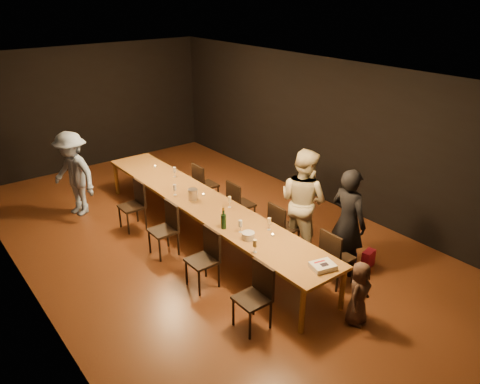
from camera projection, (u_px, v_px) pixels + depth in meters
ground at (205, 239)px, 8.63m from camera, size 10.00×10.00×0.00m
room_shell at (201, 130)px, 7.78m from camera, size 6.04×10.04×3.02m
table at (204, 204)px, 8.34m from camera, size 0.90×6.00×0.75m
chair_right_0 at (338, 257)px, 7.19m from camera, size 0.42×0.42×0.93m
chair_right_1 at (284, 227)px, 8.05m from camera, size 0.42×0.42×0.93m
chair_right_2 at (241, 204)px, 8.92m from camera, size 0.42×0.42×0.93m
chair_right_3 at (206, 184)px, 9.78m from camera, size 0.42×0.42×0.93m
chair_left_0 at (252, 298)px, 6.23m from camera, size 0.42×0.42×0.93m
chair_left_1 at (202, 260)px, 7.10m from camera, size 0.42×0.42×0.93m
chair_left_2 at (163, 230)px, 7.96m from camera, size 0.42×0.42×0.93m
chair_left_3 at (132, 206)px, 8.83m from camera, size 0.42×0.42×0.93m
woman_birthday at (348, 222)px, 7.33m from camera, size 0.43×0.65×1.77m
woman_tan at (303, 201)px, 7.95m from camera, size 0.82×0.99×1.85m
man_blue at (73, 174)px, 9.25m from camera, size 0.95×1.26×1.72m
child at (359, 293)px, 6.33m from camera, size 0.53×0.42×0.94m
gift_bag_red at (368, 259)px, 7.72m from camera, size 0.27×0.18×0.29m
gift_bag_blue at (348, 261)px, 7.66m from camera, size 0.26×0.19×0.30m
birthday_cake at (323, 266)px, 6.37m from camera, size 0.37×0.32×0.08m
plate_stack at (248, 236)px, 7.10m from camera, size 0.21×0.21×0.11m
champagne_bottle at (224, 218)px, 7.36m from camera, size 0.10×0.10×0.37m
ice_bucket at (193, 194)px, 8.39m from camera, size 0.18×0.18×0.19m
wineglass_0 at (255, 246)px, 6.72m from camera, size 0.06×0.06×0.21m
wineglass_1 at (269, 224)px, 7.34m from camera, size 0.06×0.06×0.21m
wineglass_2 at (240, 226)px, 7.27m from camera, size 0.06×0.06×0.21m
wineglass_3 at (230, 202)px, 8.08m from camera, size 0.06×0.06×0.21m
wineglass_4 at (175, 190)px, 8.56m from camera, size 0.06×0.06×0.21m
wineglass_5 at (175, 172)px, 9.37m from camera, size 0.06×0.06×0.21m
tealight_near at (273, 235)px, 7.20m from camera, size 0.05×0.05×0.03m
tealight_mid at (203, 195)px, 8.58m from camera, size 0.05×0.05×0.03m
tealight_far at (155, 167)px, 9.90m from camera, size 0.05×0.05×0.03m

